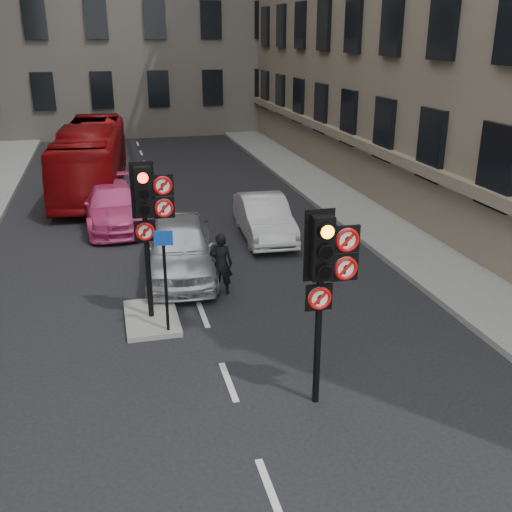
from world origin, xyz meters
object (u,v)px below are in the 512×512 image
signal_near (326,268)px  bus_red (91,158)px  car_white (264,217)px  motorcyclist (221,264)px  car_pink (113,205)px  motorcycle (199,231)px  signal_far (148,208)px  car_silver (180,247)px  info_sign (165,267)px

signal_near → bus_red: 17.44m
car_white → motorcyclist: (-2.20, -4.06, 0.13)m
car_pink → motorcycle: car_pink is taller
signal_far → motorcyclist: 2.85m
car_silver → bus_red: bus_red is taller
signal_far → car_white: size_ratio=0.88×
car_white → signal_near: bearing=-95.3°
signal_far → info_sign: 1.38m
car_silver → info_sign: size_ratio=2.00×
car_pink → bus_red: bus_red is taller
car_white → motorcycle: size_ratio=2.63×
signal_far → car_silver: size_ratio=0.77×
bus_red → motorcycle: (3.19, -8.01, -0.91)m
motorcyclist → info_sign: info_sign is taller
signal_near → car_silver: 7.09m
car_pink → signal_far: bearing=-88.5°
signal_near → info_sign: signal_near is taller
motorcycle → motorcyclist: bearing=-98.9°
signal_near → car_pink: (-3.30, 11.75, -1.88)m
car_white → bus_red: (-5.37, 7.74, 0.71)m
motorcycle → car_white: bearing=-1.5°
signal_near → car_silver: size_ratio=0.77×
signal_near → info_sign: bearing=126.8°
signal_far → car_silver: signal_far is taller
signal_near → car_white: (1.39, 9.20, -1.91)m
car_silver → car_white: bearing=45.8°
car_silver → signal_far: bearing=-103.5°
signal_near → car_pink: signal_near is taller
info_sign → bus_red: bearing=105.3°
motorcyclist → bus_red: bearing=-54.3°
car_pink → info_sign: 8.66m
motorcycle → info_sign: bearing=-114.1°
bus_red → motorcyclist: bus_red is taller
signal_far → car_white: bearing=52.5°
signal_near → car_pink: size_ratio=0.74×
car_white → motorcycle: car_white is taller
car_silver → car_pink: car_silver is taller
car_silver → car_white: (3.05, 2.54, -0.12)m
car_pink → bus_red: 5.27m
car_pink → signal_near: bearing=-78.0°
motorcyclist → car_silver: bearing=-40.1°
car_white → car_silver: bearing=-136.9°
signal_near → car_white: 9.49m
signal_far → motorcyclist: bearing=32.5°
signal_near → car_white: signal_near is taller
signal_far → info_sign: bearing=-75.3°
signal_near → car_pink: 12.35m
motorcycle → signal_far: bearing=-118.7°
signal_far → signal_near: bearing=-57.0°
signal_far → bus_red: signal_far is taller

